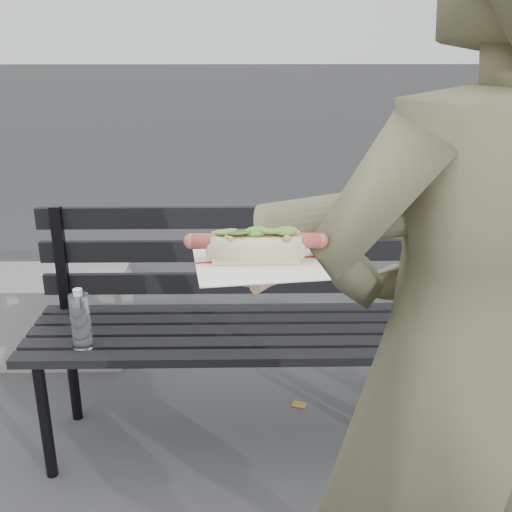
{
  "coord_description": "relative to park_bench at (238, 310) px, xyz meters",
  "views": [
    {
      "loc": [
        0.06,
        -0.95,
        1.44
      ],
      "look_at": [
        0.08,
        -0.07,
        1.12
      ],
      "focal_mm": 42.0,
      "sensor_mm": 36.0,
      "label": 1
    }
  ],
  "objects": [
    {
      "name": "person",
      "position": [
        0.42,
        -0.97,
        0.33
      ],
      "size": [
        0.73,
        0.61,
        1.71
      ],
      "primitive_type": "imported",
      "rotation": [
        0.0,
        0.0,
        3.51
      ],
      "color": "brown",
      "rests_on": "ground"
    },
    {
      "name": "held_hotdog",
      "position": [
        0.23,
        -1.02,
        0.63
      ],
      "size": [
        0.62,
        0.32,
        0.2
      ],
      "color": "brown"
    },
    {
      "name": "concrete_block",
      "position": [
        -1.15,
        0.66,
        -0.32
      ],
      "size": [
        1.2,
        0.4,
        0.4
      ],
      "primitive_type": "cube",
      "color": "slate",
      "rests_on": "ground"
    },
    {
      "name": "park_bench",
      "position": [
        0.0,
        0.0,
        0.0
      ],
      "size": [
        1.5,
        0.44,
        0.88
      ],
      "color": "black",
      "rests_on": "ground"
    }
  ]
}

